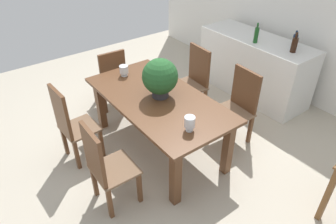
# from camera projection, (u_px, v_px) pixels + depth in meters

# --- Properties ---
(ground_plane) EXTENTS (7.04, 7.04, 0.00)m
(ground_plane) POSITION_uv_depth(u_px,v_px,m) (159.00, 146.00, 4.11)
(ground_plane) COLOR #BCB29E
(back_wall) EXTENTS (6.40, 0.10, 2.60)m
(back_wall) POSITION_uv_depth(u_px,v_px,m) (298.00, 13.00, 4.65)
(back_wall) COLOR white
(back_wall) RESTS_ON ground
(dining_table) EXTENTS (1.93, 1.00, 0.77)m
(dining_table) POSITION_uv_depth(u_px,v_px,m) (158.00, 106.00, 3.74)
(dining_table) COLOR brown
(dining_table) RESTS_ON ground
(chair_near_left) EXTENTS (0.44, 0.42, 1.03)m
(chair_near_left) POSITION_uv_depth(u_px,v_px,m) (71.00, 123.00, 3.60)
(chair_near_left) COLOR brown
(chair_near_left) RESTS_ON ground
(chair_head_end) EXTENTS (0.47, 0.46, 0.96)m
(chair_head_end) POSITION_uv_depth(u_px,v_px,m) (111.00, 77.00, 4.61)
(chair_head_end) COLOR brown
(chair_head_end) RESTS_ON ground
(chair_far_right) EXTENTS (0.50, 0.48, 0.99)m
(chair_far_right) POSITION_uv_depth(u_px,v_px,m) (238.00, 103.00, 3.98)
(chair_far_right) COLOR brown
(chair_far_right) RESTS_ON ground
(chair_near_right) EXTENTS (0.44, 0.43, 1.01)m
(chair_near_right) POSITION_uv_depth(u_px,v_px,m) (104.00, 165.00, 3.04)
(chair_near_right) COLOR brown
(chair_near_right) RESTS_ON ground
(chair_far_left) EXTENTS (0.50, 0.45, 1.00)m
(chair_far_left) POSITION_uv_depth(u_px,v_px,m) (194.00, 77.00, 4.54)
(chair_far_left) COLOR brown
(chair_far_left) RESTS_ON ground
(flower_centerpiece) EXTENTS (0.42, 0.42, 0.48)m
(flower_centerpiece) POSITION_uv_depth(u_px,v_px,m) (160.00, 77.00, 3.54)
(flower_centerpiece) COLOR #333338
(flower_centerpiece) RESTS_ON dining_table
(crystal_vase_left) EXTENTS (0.12, 0.12, 0.14)m
(crystal_vase_left) POSITION_uv_depth(u_px,v_px,m) (124.00, 70.00, 4.07)
(crystal_vase_left) COLOR silver
(crystal_vase_left) RESTS_ON dining_table
(crystal_vase_center_near) EXTENTS (0.11, 0.11, 0.17)m
(crystal_vase_center_near) POSITION_uv_depth(u_px,v_px,m) (190.00, 122.00, 3.08)
(crystal_vase_center_near) COLOR silver
(crystal_vase_center_near) RESTS_ON dining_table
(wine_glass) EXTENTS (0.06, 0.06, 0.15)m
(wine_glass) POSITION_uv_depth(u_px,v_px,m) (145.00, 70.00, 4.02)
(wine_glass) COLOR silver
(wine_glass) RESTS_ON dining_table
(kitchen_counter) EXTENTS (1.85, 0.68, 0.96)m
(kitchen_counter) POSITION_uv_depth(u_px,v_px,m) (253.00, 66.00, 5.01)
(kitchen_counter) COLOR silver
(kitchen_counter) RESTS_ON ground
(wine_bottle_dark) EXTENTS (0.08, 0.08, 0.28)m
(wine_bottle_dark) POSITION_uv_depth(u_px,v_px,m) (294.00, 45.00, 4.24)
(wine_bottle_dark) COLOR black
(wine_bottle_dark) RESTS_ON kitchen_counter
(wine_bottle_clear) EXTENTS (0.06, 0.06, 0.29)m
(wine_bottle_clear) POSITION_uv_depth(u_px,v_px,m) (256.00, 35.00, 4.52)
(wine_bottle_clear) COLOR #194C1E
(wine_bottle_clear) RESTS_ON kitchen_counter
(wine_bottle_amber) EXTENTS (0.07, 0.07, 0.22)m
(wine_bottle_amber) POSITION_uv_depth(u_px,v_px,m) (295.00, 40.00, 4.44)
(wine_bottle_amber) COLOR #0F1E38
(wine_bottle_amber) RESTS_ON kitchen_counter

